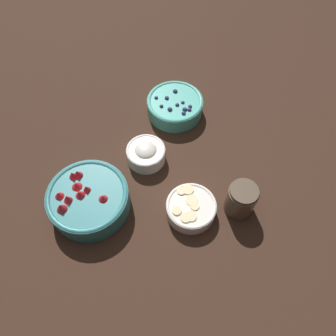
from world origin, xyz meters
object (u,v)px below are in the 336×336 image
(bowl_cream, at_px, (146,153))
(jar_chocolate, at_px, (241,200))
(bowl_blueberries, at_px, (175,105))
(bowl_bananas, at_px, (191,208))
(bowl_strawberries, at_px, (88,199))

(bowl_cream, height_order, jar_chocolate, jar_chocolate)
(bowl_blueberries, relative_size, bowl_bananas, 1.34)
(bowl_strawberries, xyz_separation_m, bowl_cream, (0.19, 0.10, -0.01))
(bowl_cream, bearing_deg, bowl_strawberries, -152.05)
(bowl_strawberries, height_order, jar_chocolate, jar_chocolate)
(bowl_bananas, bearing_deg, bowl_cream, 107.38)
(jar_chocolate, bearing_deg, bowl_bananas, 167.54)
(bowl_blueberries, xyz_separation_m, bowl_cream, (-0.14, -0.15, -0.00))
(bowl_blueberries, distance_m, bowl_cream, 0.21)
(bowl_strawberries, height_order, bowl_blueberries, bowl_strawberries)
(bowl_bananas, relative_size, bowl_cream, 1.17)
(bowl_bananas, bearing_deg, bowl_blueberries, 77.74)
(bowl_strawberries, height_order, bowl_cream, bowl_strawberries)
(bowl_strawberries, distance_m, bowl_bananas, 0.28)
(bowl_strawberries, bearing_deg, bowl_bananas, -22.48)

